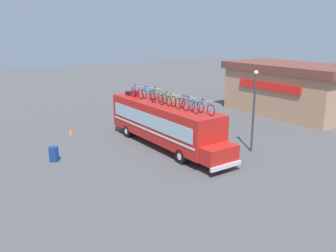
# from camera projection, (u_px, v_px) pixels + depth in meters

# --- Properties ---
(ground_plane) EXTENTS (120.00, 120.00, 0.00)m
(ground_plane) POSITION_uv_depth(u_px,v_px,m) (163.00, 145.00, 25.24)
(ground_plane) COLOR #4C4C4F
(bus) EXTENTS (11.76, 2.49, 3.05)m
(bus) POSITION_uv_depth(u_px,v_px,m) (164.00, 122.00, 24.61)
(bus) COLOR red
(bus) RESTS_ON ground
(luggage_bag_1) EXTENTS (0.54, 0.35, 0.29)m
(luggage_bag_1) POSITION_uv_depth(u_px,v_px,m) (129.00, 93.00, 27.64)
(luggage_bag_1) COLOR black
(luggage_bag_1) RESTS_ON bus
(luggage_bag_2) EXTENTS (0.47, 0.41, 0.48)m
(luggage_bag_2) POSITION_uv_depth(u_px,v_px,m) (135.00, 93.00, 27.01)
(luggage_bag_2) COLOR maroon
(luggage_bag_2) RESTS_ON bus
(rooftop_bicycle_1) EXTENTS (1.82, 0.44, 0.97)m
(rooftop_bicycle_1) POSITION_uv_depth(u_px,v_px,m) (137.00, 93.00, 26.38)
(rooftop_bicycle_1) COLOR black
(rooftop_bicycle_1) RESTS_ON bus
(rooftop_bicycle_2) EXTENTS (1.76, 0.44, 0.94)m
(rooftop_bicycle_2) POSITION_uv_depth(u_px,v_px,m) (148.00, 94.00, 25.89)
(rooftop_bicycle_2) COLOR black
(rooftop_bicycle_2) RESTS_ON bus
(rooftop_bicycle_3) EXTENTS (1.69, 0.44, 0.98)m
(rooftop_bicycle_3) POSITION_uv_depth(u_px,v_px,m) (157.00, 95.00, 25.37)
(rooftop_bicycle_3) COLOR black
(rooftop_bicycle_3) RESTS_ON bus
(rooftop_bicycle_4) EXTENTS (1.69, 0.44, 0.89)m
(rooftop_bicycle_4) POSITION_uv_depth(u_px,v_px,m) (157.00, 98.00, 24.33)
(rooftop_bicycle_4) COLOR black
(rooftop_bicycle_4) RESTS_ON bus
(rooftop_bicycle_5) EXTENTS (1.74, 0.44, 0.91)m
(rooftop_bicycle_5) POSITION_uv_depth(u_px,v_px,m) (169.00, 100.00, 23.86)
(rooftop_bicycle_5) COLOR black
(rooftop_bicycle_5) RESTS_ON bus
(rooftop_bicycle_6) EXTENTS (1.70, 0.44, 0.92)m
(rooftop_bicycle_6) POSITION_uv_depth(u_px,v_px,m) (173.00, 102.00, 23.10)
(rooftop_bicycle_6) COLOR black
(rooftop_bicycle_6) RESTS_ON bus
(rooftop_bicycle_7) EXTENTS (1.71, 0.44, 0.88)m
(rooftop_bicycle_7) POSITION_uv_depth(u_px,v_px,m) (186.00, 104.00, 22.60)
(rooftop_bicycle_7) COLOR black
(rooftop_bicycle_7) RESTS_ON bus
(rooftop_bicycle_8) EXTENTS (1.73, 0.44, 0.98)m
(rooftop_bicycle_8) POSITION_uv_depth(u_px,v_px,m) (191.00, 106.00, 21.73)
(rooftop_bicycle_8) COLOR black
(rooftop_bicycle_8) RESTS_ON bus
(rooftop_bicycle_9) EXTENTS (1.65, 0.44, 0.90)m
(rooftop_bicycle_9) POSITION_uv_depth(u_px,v_px,m) (205.00, 108.00, 21.25)
(rooftop_bicycle_9) COLOR black
(rooftop_bicycle_9) RESTS_ON bus
(roadside_building) EXTENTS (12.48, 6.84, 4.88)m
(roadside_building) POSITION_uv_depth(u_px,v_px,m) (290.00, 88.00, 34.47)
(roadside_building) COLOR tan
(roadside_building) RESTS_ON ground
(trash_bin) EXTENTS (0.59, 0.59, 0.93)m
(trash_bin) POSITION_uv_depth(u_px,v_px,m) (54.00, 154.00, 22.09)
(trash_bin) COLOR navy
(trash_bin) RESTS_ON ground
(traffic_cone) EXTENTS (0.35, 0.35, 0.47)m
(traffic_cone) POSITION_uv_depth(u_px,v_px,m) (71.00, 131.00, 27.91)
(traffic_cone) COLOR orange
(traffic_cone) RESTS_ON ground
(street_lamp) EXTENTS (0.28, 0.28, 5.47)m
(street_lamp) POSITION_uv_depth(u_px,v_px,m) (254.00, 107.00, 23.23)
(street_lamp) COLOR #38383D
(street_lamp) RESTS_ON ground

